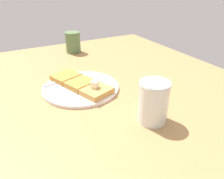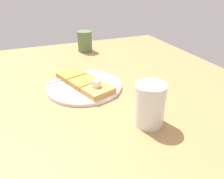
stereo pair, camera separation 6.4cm
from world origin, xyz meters
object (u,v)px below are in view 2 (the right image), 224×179
(fork, at_px, (72,77))
(coffee_mug, at_px, (85,41))
(syrup_jar, at_px, (150,106))
(plate, at_px, (84,86))

(fork, height_order, coffee_mug, coffee_mug)
(syrup_jar, bearing_deg, plate, 21.30)
(syrup_jar, bearing_deg, coffee_mug, -1.09)
(plate, distance_m, coffee_mug, 0.41)
(fork, bearing_deg, plate, -159.53)
(plate, distance_m, syrup_jar, 0.28)
(plate, height_order, syrup_jar, syrup_jar)
(plate, height_order, coffee_mug, coffee_mug)
(plate, height_order, fork, fork)
(fork, height_order, syrup_jar, syrup_jar)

